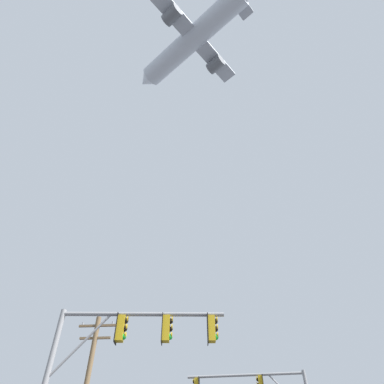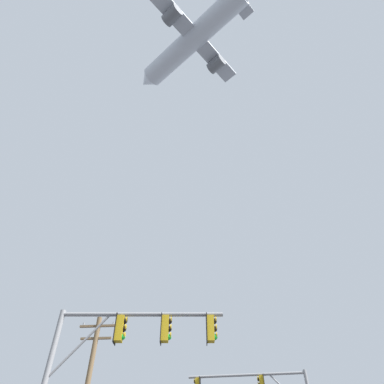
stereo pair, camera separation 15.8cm
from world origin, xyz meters
TOP-DOWN VIEW (x-y plane):
  - signal_pole_near at (-3.01, 8.84)m, footprint 6.10×0.78m
  - airplane at (-1.22, 19.18)m, footprint 19.81×16.31m

SIDE VIEW (x-z plane):
  - signal_pole_near at x=-3.01m, z-range 1.81..8.44m
  - airplane at x=-1.22m, z-range 49.59..55.83m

